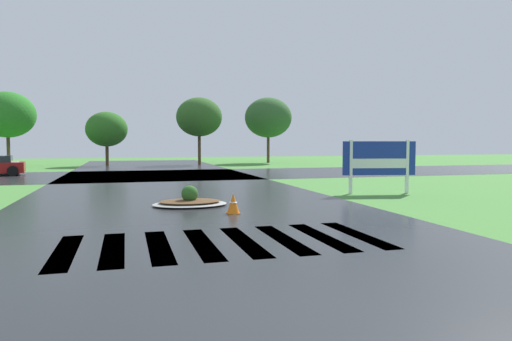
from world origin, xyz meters
The scene contains 8 objects.
asphalt_roadway centered at (0.00, 10.00, 0.00)m, with size 11.60×80.00×0.01m, color #232628.
asphalt_cross_road centered at (0.00, 26.00, 0.00)m, with size 90.00×10.44×0.01m, color #232628.
crosswalk_stripes centered at (0.00, 5.15, 0.00)m, with size 6.75×3.22×0.01m.
estate_billboard centered at (8.09, 12.67, 1.38)m, with size 3.03×0.63×2.21m.
median_island centered at (0.07, 11.08, 0.14)m, with size 2.49×1.84×0.68m.
drainage_pipe_stack centered at (-9.31, 28.11, 0.46)m, with size 1.65×1.06×0.92m.
traffic_cone centered at (1.09, 9.01, 0.29)m, with size 0.39×0.39×0.61m.
background_treeline centered at (-2.52, 39.53, 4.15)m, with size 36.03×6.63×6.56m.
Camera 1 is at (-1.98, -4.55, 2.15)m, focal length 32.91 mm.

